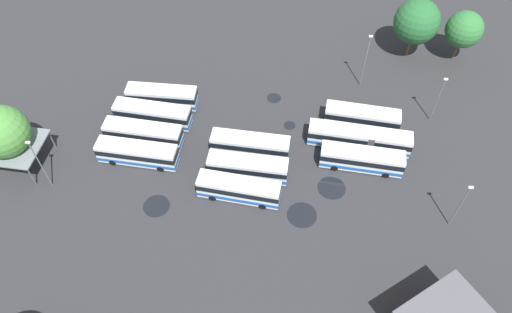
{
  "coord_description": "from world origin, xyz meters",
  "views": [
    {
      "loc": [
        -2.08,
        42.26,
        52.4
      ],
      "look_at": [
        -0.81,
        1.69,
        1.47
      ],
      "focal_mm": 33.46,
      "sensor_mm": 36.0,
      "label": 1
    }
  ],
  "objects_px": {
    "maintenance_shelter": "(14,147)",
    "lamp_post_mid_lot": "(438,98)",
    "tree_northeast": "(2,132)",
    "lamp_post_near_entrance": "(460,205)",
    "bus_row0_slot0": "(362,117)",
    "bus_row0_slot1": "(360,138)",
    "bus_row1_slot4": "(239,189)",
    "tree_north_edge": "(464,29)",
    "bus_row2_slot1": "(153,114)",
    "bus_row2_slot3": "(137,153)",
    "tree_south_edge": "(417,22)",
    "lamp_post_far_corner": "(40,163)",
    "bus_row1_slot2": "(250,145)",
    "bus_row2_slot0": "(162,96)",
    "bus_row2_slot2": "(143,133)",
    "bus_row1_slot3": "(248,167)",
    "bus_row0_slot2": "(362,159)",
    "lamp_post_by_building": "(366,59)"
  },
  "relations": [
    {
      "from": "bus_row2_slot0",
      "to": "lamp_post_near_entrance",
      "type": "height_order",
      "value": "lamp_post_near_entrance"
    },
    {
      "from": "bus_row1_slot2",
      "to": "lamp_post_by_building",
      "type": "xyz_separation_m",
      "value": [
        -16.96,
        -14.65,
        3.4
      ]
    },
    {
      "from": "bus_row1_slot2",
      "to": "maintenance_shelter",
      "type": "bearing_deg",
      "value": 4.94
    },
    {
      "from": "bus_row0_slot2",
      "to": "bus_row2_slot3",
      "type": "distance_m",
      "value": 30.56
    },
    {
      "from": "maintenance_shelter",
      "to": "tree_northeast",
      "type": "bearing_deg",
      "value": -2.63
    },
    {
      "from": "bus_row2_slot2",
      "to": "tree_northeast",
      "type": "height_order",
      "value": "tree_northeast"
    },
    {
      "from": "bus_row2_slot3",
      "to": "lamp_post_near_entrance",
      "type": "xyz_separation_m",
      "value": [
        -40.87,
        8.8,
        2.71
      ]
    },
    {
      "from": "tree_northeast",
      "to": "lamp_post_near_entrance",
      "type": "bearing_deg",
      "value": 172.03
    },
    {
      "from": "lamp_post_mid_lot",
      "to": "tree_north_edge",
      "type": "distance_m",
      "value": 15.73
    },
    {
      "from": "bus_row0_slot1",
      "to": "bus_row2_slot0",
      "type": "distance_m",
      "value": 29.94
    },
    {
      "from": "bus_row2_slot3",
      "to": "bus_row0_slot2",
      "type": "bearing_deg",
      "value": 179.91
    },
    {
      "from": "bus_row0_slot1",
      "to": "tree_north_edge",
      "type": "relative_size",
      "value": 1.65
    },
    {
      "from": "bus_row0_slot1",
      "to": "bus_row2_slot1",
      "type": "bearing_deg",
      "value": -7.13
    },
    {
      "from": "bus_row1_slot4",
      "to": "tree_south_edge",
      "type": "bearing_deg",
      "value": -132.01
    },
    {
      "from": "bus_row2_slot2",
      "to": "tree_north_edge",
      "type": "bearing_deg",
      "value": -157.64
    },
    {
      "from": "bus_row0_slot0",
      "to": "maintenance_shelter",
      "type": "relative_size",
      "value": 1.37
    },
    {
      "from": "bus_row1_slot4",
      "to": "lamp_post_by_building",
      "type": "relative_size",
      "value": 1.16
    },
    {
      "from": "bus_row2_slot3",
      "to": "bus_row2_slot2",
      "type": "bearing_deg",
      "value": -92.89
    },
    {
      "from": "bus_row1_slot4",
      "to": "lamp_post_by_building",
      "type": "distance_m",
      "value": 28.77
    },
    {
      "from": "bus_row2_slot1",
      "to": "tree_northeast",
      "type": "bearing_deg",
      "value": 25.28
    },
    {
      "from": "bus_row2_slot0",
      "to": "tree_south_edge",
      "type": "bearing_deg",
      "value": -161.49
    },
    {
      "from": "bus_row1_slot2",
      "to": "maintenance_shelter",
      "type": "distance_m",
      "value": 31.59
    },
    {
      "from": "bus_row2_slot1",
      "to": "tree_northeast",
      "type": "xyz_separation_m",
      "value": [
        17.33,
        8.18,
        4.67
      ]
    },
    {
      "from": "bus_row0_slot0",
      "to": "tree_north_edge",
      "type": "distance_m",
      "value": 23.73
    },
    {
      "from": "bus_row1_slot4",
      "to": "maintenance_shelter",
      "type": "relative_size",
      "value": 1.37
    },
    {
      "from": "bus_row1_slot2",
      "to": "bus_row2_slot2",
      "type": "xyz_separation_m",
      "value": [
        15.19,
        -1.67,
        0.0
      ]
    },
    {
      "from": "bus_row1_slot3",
      "to": "maintenance_shelter",
      "type": "height_order",
      "value": "maintenance_shelter"
    },
    {
      "from": "lamp_post_near_entrance",
      "to": "tree_south_edge",
      "type": "height_order",
      "value": "tree_south_edge"
    },
    {
      "from": "bus_row2_slot3",
      "to": "tree_south_edge",
      "type": "xyz_separation_m",
      "value": [
        -41.05,
        -24.3,
        4.82
      ]
    },
    {
      "from": "bus_row0_slot2",
      "to": "lamp_post_by_building",
      "type": "relative_size",
      "value": 1.2
    },
    {
      "from": "tree_northeast",
      "to": "tree_south_edge",
      "type": "bearing_deg",
      "value": -156.45
    },
    {
      "from": "bus_row0_slot1",
      "to": "bus_row2_slot1",
      "type": "relative_size",
      "value": 1.27
    },
    {
      "from": "maintenance_shelter",
      "to": "lamp_post_mid_lot",
      "type": "distance_m",
      "value": 58.92
    },
    {
      "from": "bus_row0_slot2",
      "to": "maintenance_shelter",
      "type": "bearing_deg",
      "value": 0.91
    },
    {
      "from": "bus_row0_slot1",
      "to": "maintenance_shelter",
      "type": "height_order",
      "value": "maintenance_shelter"
    },
    {
      "from": "bus_row0_slot0",
      "to": "maintenance_shelter",
      "type": "xyz_separation_m",
      "value": [
        47.47,
        8.45,
        1.72
      ]
    },
    {
      "from": "maintenance_shelter",
      "to": "lamp_post_far_corner",
      "type": "xyz_separation_m",
      "value": [
        -5.07,
        3.62,
        1.39
      ]
    },
    {
      "from": "bus_row0_slot0",
      "to": "bus_row2_slot1",
      "type": "xyz_separation_m",
      "value": [
        30.54,
        0.25,
        0.0
      ]
    },
    {
      "from": "bus_row0_slot2",
      "to": "bus_row0_slot1",
      "type": "bearing_deg",
      "value": -91.71
    },
    {
      "from": "bus_row0_slot0",
      "to": "bus_row0_slot2",
      "type": "distance_m",
      "value": 7.76
    },
    {
      "from": "bus_row2_slot2",
      "to": "lamp_post_mid_lot",
      "type": "xyz_separation_m",
      "value": [
        -41.8,
        -5.7,
        2.69
      ]
    },
    {
      "from": "bus_row1_slot2",
      "to": "tree_south_edge",
      "type": "height_order",
      "value": "tree_south_edge"
    },
    {
      "from": "bus_row2_slot1",
      "to": "lamp_post_far_corner",
      "type": "bearing_deg",
      "value": 44.93
    },
    {
      "from": "bus_row0_slot2",
      "to": "bus_row1_slot4",
      "type": "height_order",
      "value": "same"
    },
    {
      "from": "bus_row0_slot1",
      "to": "tree_north_edge",
      "type": "distance_m",
      "value": 27.03
    },
    {
      "from": "bus_row0_slot1",
      "to": "bus_row1_slot4",
      "type": "relative_size",
      "value": 1.32
    },
    {
      "from": "lamp_post_by_building",
      "to": "lamp_post_mid_lot",
      "type": "xyz_separation_m",
      "value": [
        -9.65,
        7.27,
        -0.71
      ]
    },
    {
      "from": "bus_row1_slot2",
      "to": "tree_north_edge",
      "type": "xyz_separation_m",
      "value": [
        -33.22,
        -21.59,
        4.06
      ]
    },
    {
      "from": "bus_row0_slot2",
      "to": "bus_row2_slot2",
      "type": "distance_m",
      "value": 30.6
    },
    {
      "from": "bus_row0_slot2",
      "to": "bus_row2_slot0",
      "type": "height_order",
      "value": "same"
    }
  ]
}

